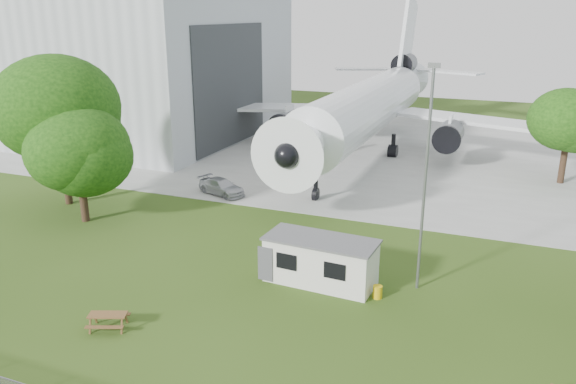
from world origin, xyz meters
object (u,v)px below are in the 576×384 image
at_px(airliner, 371,104).
at_px(hangar, 93,54).
at_px(site_cabin, 321,261).
at_px(picnic_west, 109,328).

bearing_deg(airliner, hangar, 179.78).
relative_size(airliner, site_cabin, 7.00).
xyz_separation_m(hangar, site_cabin, (41.03, -31.14, -8.09)).
distance_m(airliner, site_cabin, 31.65).
distance_m(site_cabin, picnic_west, 11.56).
bearing_deg(picnic_west, hangar, 108.49).
relative_size(hangar, picnic_west, 23.89).
bearing_deg(site_cabin, airliner, 99.27).
xyz_separation_m(hangar, picnic_west, (33.16, -39.50, -9.41)).
distance_m(hangar, site_cabin, 52.14).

